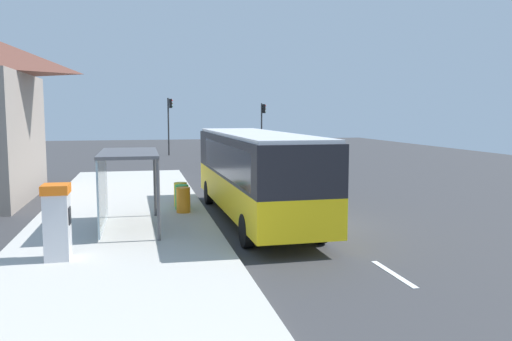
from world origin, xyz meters
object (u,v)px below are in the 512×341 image
at_px(recycling_bin_green, 182,197).
at_px(bus_shelter, 119,170).
at_px(traffic_light_far_side, 169,117).
at_px(sedan_near, 224,145).
at_px(ticket_machine, 57,221).
at_px(recycling_bin_orange, 183,200).
at_px(white_van, 248,147).
at_px(recycling_bin_yellow, 181,194).
at_px(traffic_light_near_side, 263,120).
at_px(bus, 254,170).

xyz_separation_m(recycling_bin_green, bus_shelter, (-2.21, -3.02, 1.44)).
bearing_deg(traffic_light_far_side, sedan_near, 20.24).
xyz_separation_m(ticket_machine, recycling_bin_orange, (3.64, 5.69, -0.52)).
bearing_deg(white_van, sedan_near, 89.51).
height_order(white_van, recycling_bin_yellow, white_van).
bearing_deg(traffic_light_near_side, white_van, -109.38).
bearing_deg(recycling_bin_orange, ticket_machine, -122.63).
bearing_deg(recycling_bin_orange, traffic_light_near_side, 71.16).
height_order(recycling_bin_orange, traffic_light_near_side, traffic_light_near_side).
bearing_deg(traffic_light_near_side, traffic_light_far_side, 174.69).
height_order(sedan_near, traffic_light_near_side, traffic_light_near_side).
bearing_deg(sedan_near, recycling_bin_green, -102.03).
bearing_deg(recycling_bin_green, traffic_light_near_side, 70.72).
distance_m(sedan_near, recycling_bin_green, 31.21).
height_order(recycling_bin_orange, traffic_light_far_side, traffic_light_far_side).
xyz_separation_m(traffic_light_far_side, bus_shelter, (-3.31, -31.55, -1.38)).
height_order(sedan_near, traffic_light_far_side, traffic_light_far_side).
height_order(bus, recycling_bin_yellow, bus).
relative_size(white_van, sedan_near, 1.16).
height_order(ticket_machine, traffic_light_far_side, traffic_light_far_side).
relative_size(sedan_near, recycling_bin_orange, 4.73).
bearing_deg(bus, white_van, 79.05).
xyz_separation_m(recycling_bin_orange, traffic_light_far_side, (1.10, 29.23, 2.83)).
relative_size(sedan_near, bus_shelter, 1.12).
bearing_deg(recycling_bin_green, sedan_near, 77.97).
bearing_deg(recycling_bin_green, bus_shelter, -126.23).
relative_size(sedan_near, recycling_bin_green, 4.73).
height_order(bus, traffic_light_far_side, traffic_light_far_side).
bearing_deg(recycling_bin_yellow, traffic_light_far_side, 87.74).
bearing_deg(white_van, traffic_light_far_side, 117.50).
height_order(white_van, recycling_bin_orange, white_van).
height_order(sedan_near, recycling_bin_yellow, sedan_near).
xyz_separation_m(bus, sedan_near, (4.02, 32.41, -1.05)).
height_order(white_van, bus_shelter, bus_shelter).
bearing_deg(bus_shelter, traffic_light_far_side, 84.01).
distance_m(bus, traffic_light_far_side, 30.49).
relative_size(white_van, traffic_light_near_side, 1.09).
bearing_deg(bus, traffic_light_near_side, 76.31).
relative_size(white_van, recycling_bin_green, 5.48).
xyz_separation_m(ticket_machine, traffic_light_far_side, (4.74, 34.92, 2.31)).
distance_m(bus, bus_shelter, 4.84).
xyz_separation_m(white_van, traffic_light_far_side, (-5.30, 10.19, 2.14)).
bearing_deg(recycling_bin_yellow, recycling_bin_green, -90.00).
xyz_separation_m(white_van, recycling_bin_yellow, (-6.40, -17.64, -0.69)).
xyz_separation_m(ticket_machine, recycling_bin_yellow, (3.64, 7.09, -0.52)).
relative_size(bus, recycling_bin_orange, 11.63).
height_order(recycling_bin_orange, recycling_bin_yellow, same).
relative_size(bus, recycling_bin_yellow, 11.63).
distance_m(bus, recycling_bin_yellow, 3.78).
bearing_deg(white_van, traffic_light_near_side, 70.62).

